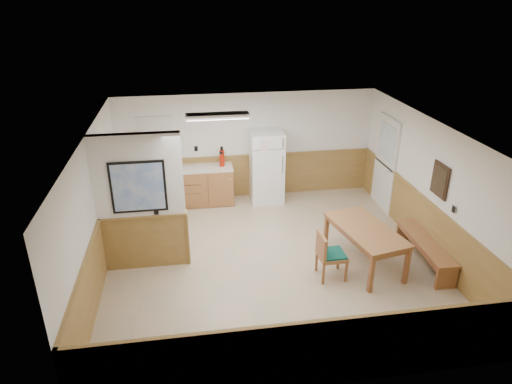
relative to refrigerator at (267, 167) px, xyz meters
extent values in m
plane|color=tan|center=(-0.39, -2.63, -0.84)|extent=(6.00, 6.00, 0.00)
cube|color=white|center=(-0.39, -2.63, 1.66)|extent=(6.00, 6.00, 0.02)
cube|color=white|center=(-0.39, 0.37, 0.41)|extent=(6.00, 0.02, 2.50)
cube|color=white|center=(2.61, -2.63, 0.41)|extent=(0.02, 6.00, 2.50)
cube|color=white|center=(-3.39, -2.63, 0.41)|extent=(0.02, 6.00, 2.50)
cube|color=#9F783F|center=(-0.39, 0.35, -0.34)|extent=(6.00, 0.04, 1.00)
cube|color=#9F783F|center=(2.59, -2.63, -0.34)|extent=(0.04, 6.00, 1.00)
cube|color=#9F783F|center=(-3.37, -2.63, -0.34)|extent=(0.04, 6.00, 1.00)
cube|color=white|center=(-2.64, -2.43, 0.91)|extent=(1.50, 0.15, 1.50)
cube|color=#9F783F|center=(-2.64, -2.43, -0.34)|extent=(1.50, 0.17, 1.00)
cube|color=black|center=(-2.64, -2.52, 0.76)|extent=(0.92, 0.03, 0.92)
cube|color=silver|center=(-2.64, -2.54, 0.76)|extent=(0.84, 0.01, 0.84)
cube|color=#A9723C|center=(-1.49, 0.05, -0.41)|extent=(1.40, 0.60, 0.86)
cube|color=#A9723C|center=(-2.96, 0.05, -0.41)|extent=(0.06, 0.60, 0.86)
cube|color=#A9723C|center=(-2.22, 0.05, -0.41)|extent=(0.06, 0.60, 0.86)
cube|color=beige|center=(-1.89, 0.05, 0.04)|extent=(2.20, 0.60, 0.04)
cube|color=beige|center=(-1.89, 0.35, 0.11)|extent=(2.20, 0.02, 0.10)
cube|color=silver|center=(2.58, -0.73, 0.18)|extent=(0.05, 1.02, 2.15)
cube|color=silver|center=(2.57, -0.73, 0.18)|extent=(0.04, 0.90, 2.05)
cube|color=silver|center=(2.54, -0.73, 0.71)|extent=(0.02, 0.76, 0.80)
cube|color=silver|center=(-2.49, 0.35, 0.71)|extent=(0.80, 0.03, 1.00)
cube|color=silver|center=(-2.49, 0.34, 0.71)|extent=(0.70, 0.01, 0.90)
cube|color=black|center=(2.58, -2.93, 0.71)|extent=(0.03, 0.50, 0.60)
cube|color=black|center=(2.56, -2.93, 0.71)|extent=(0.01, 0.42, 0.52)
cube|color=silver|center=(-1.19, -1.33, 1.61)|extent=(1.20, 0.30, 0.08)
cube|color=white|center=(-1.19, -1.33, 1.56)|extent=(1.15, 0.25, 0.01)
cube|color=white|center=(0.00, 0.00, 0.00)|extent=(0.76, 0.71, 1.69)
cube|color=silver|center=(0.30, -0.36, 0.69)|extent=(0.03, 0.02, 0.22)
cube|color=silver|center=(0.30, -0.36, 0.17)|extent=(0.03, 0.02, 0.40)
cube|color=olive|center=(1.25, -3.02, -0.12)|extent=(1.14, 1.78, 0.05)
cube|color=olive|center=(1.25, -3.02, -0.19)|extent=(1.02, 1.66, 0.10)
cube|color=olive|center=(1.06, -3.84, -0.49)|extent=(0.08, 0.08, 0.70)
cube|color=olive|center=(0.75, -2.34, -0.49)|extent=(0.08, 0.08, 0.70)
cube|color=olive|center=(1.75, -3.70, -0.49)|extent=(0.08, 0.08, 0.70)
cube|color=olive|center=(1.44, -2.20, -0.49)|extent=(0.08, 0.08, 0.70)
cube|color=olive|center=(2.39, -3.12, -0.42)|extent=(0.46, 1.77, 0.05)
cube|color=olive|center=(2.39, -3.95, -0.64)|extent=(0.37, 0.08, 0.40)
cube|color=olive|center=(2.39, -2.29, -0.64)|extent=(0.37, 0.08, 0.40)
cube|color=olive|center=(0.56, -3.30, -0.42)|extent=(0.47, 0.47, 0.06)
cube|color=#105042|center=(0.56, -3.30, -0.38)|extent=(0.43, 0.43, 0.03)
cube|color=olive|center=(0.36, -3.30, -0.19)|extent=(0.06, 0.47, 0.40)
cube|color=#105042|center=(0.15, -3.31, -0.19)|extent=(0.03, 0.41, 0.34)
cube|color=olive|center=(0.36, -3.51, -0.65)|extent=(0.04, 0.04, 0.39)
cube|color=olive|center=(0.35, -3.10, -0.65)|extent=(0.04, 0.04, 0.39)
cube|color=olive|center=(0.76, -3.50, -0.65)|extent=(0.04, 0.04, 0.39)
cube|color=olive|center=(0.76, -3.09, -0.65)|extent=(0.04, 0.04, 0.39)
cylinder|color=#B21C09|center=(-1.03, 0.06, 0.25)|extent=(0.14, 0.14, 0.38)
cylinder|color=black|center=(-1.03, 0.06, 0.48)|extent=(0.06, 0.06, 0.08)
cylinder|color=#198B31|center=(-2.56, 0.09, 0.16)|extent=(0.08, 0.08, 0.21)
camera|label=1|loc=(-1.79, -9.74, 3.81)|focal=32.00mm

